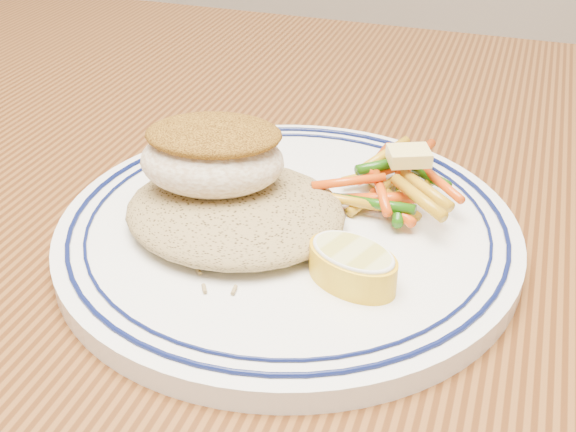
{
  "coord_description": "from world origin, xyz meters",
  "views": [
    {
      "loc": [
        0.17,
        -0.38,
        1.01
      ],
      "look_at": [
        0.04,
        -0.02,
        0.77
      ],
      "focal_mm": 45.0,
      "sensor_mm": 36.0,
      "label": 1
    }
  ],
  "objects_px": {
    "dining_table": "(240,324)",
    "plate": "(288,230)",
    "rice_pilaf": "(235,207)",
    "vegetable_pile": "(393,185)",
    "fish_fillet": "(213,154)",
    "lemon_wedge": "(352,264)"
  },
  "relations": [
    {
      "from": "dining_table",
      "to": "plate",
      "type": "xyz_separation_m",
      "value": [
        0.04,
        -0.02,
        0.11
      ]
    },
    {
      "from": "rice_pilaf",
      "to": "vegetable_pile",
      "type": "distance_m",
      "value": 0.11
    },
    {
      "from": "fish_fillet",
      "to": "lemon_wedge",
      "type": "height_order",
      "value": "fish_fillet"
    },
    {
      "from": "dining_table",
      "to": "vegetable_pile",
      "type": "relative_size",
      "value": 14.36
    },
    {
      "from": "lemon_wedge",
      "to": "fish_fillet",
      "type": "bearing_deg",
      "value": 157.46
    },
    {
      "from": "fish_fillet",
      "to": "rice_pilaf",
      "type": "bearing_deg",
      "value": -26.87
    },
    {
      "from": "fish_fillet",
      "to": "vegetable_pile",
      "type": "height_order",
      "value": "fish_fillet"
    },
    {
      "from": "fish_fillet",
      "to": "lemon_wedge",
      "type": "bearing_deg",
      "value": -22.54
    },
    {
      "from": "dining_table",
      "to": "vegetable_pile",
      "type": "height_order",
      "value": "vegetable_pile"
    },
    {
      "from": "vegetable_pile",
      "to": "lemon_wedge",
      "type": "distance_m",
      "value": 0.09
    },
    {
      "from": "fish_fillet",
      "to": "lemon_wedge",
      "type": "distance_m",
      "value": 0.11
    },
    {
      "from": "rice_pilaf",
      "to": "vegetable_pile",
      "type": "relative_size",
      "value": 1.33
    },
    {
      "from": "dining_table",
      "to": "fish_fillet",
      "type": "relative_size",
      "value": 14.7
    },
    {
      "from": "dining_table",
      "to": "plate",
      "type": "bearing_deg",
      "value": -22.44
    },
    {
      "from": "plate",
      "to": "vegetable_pile",
      "type": "xyz_separation_m",
      "value": [
        0.06,
        0.05,
        0.02
      ]
    },
    {
      "from": "dining_table",
      "to": "rice_pilaf",
      "type": "bearing_deg",
      "value": -65.49
    },
    {
      "from": "dining_table",
      "to": "plate",
      "type": "distance_m",
      "value": 0.12
    },
    {
      "from": "dining_table",
      "to": "plate",
      "type": "relative_size",
      "value": 5.13
    },
    {
      "from": "vegetable_pile",
      "to": "lemon_wedge",
      "type": "height_order",
      "value": "vegetable_pile"
    },
    {
      "from": "plate",
      "to": "lemon_wedge",
      "type": "xyz_separation_m",
      "value": [
        0.05,
        -0.05,
        0.02
      ]
    },
    {
      "from": "lemon_wedge",
      "to": "vegetable_pile",
      "type": "bearing_deg",
      "value": 87.91
    },
    {
      "from": "plate",
      "to": "dining_table",
      "type": "bearing_deg",
      "value": 157.56
    }
  ]
}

